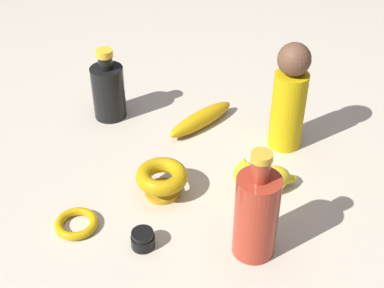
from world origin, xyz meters
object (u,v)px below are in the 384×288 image
object	(u,v)px
bottle_tall	(256,214)
bangle	(77,224)
banana	(201,119)
person_figure_adult	(289,98)
bowl	(162,178)
cat_figurine	(261,178)
bottle_short	(108,90)
nail_polish_jar	(143,239)

from	to	relation	value
bottle_tall	bangle	distance (m)	0.33
bangle	banana	bearing A→B (deg)	-33.49
bottle_tall	person_figure_adult	world-z (taller)	person_figure_adult
bowl	cat_figurine	xyz separation A→B (m)	(0.01, -0.19, -0.00)
bottle_tall	bottle_short	world-z (taller)	bottle_tall
nail_polish_jar	bottle_tall	distance (m)	0.20
cat_figurine	bottle_short	bearing A→B (deg)	52.64
bangle	bottle_short	bearing A→B (deg)	-0.55
bowl	nail_polish_jar	distance (m)	0.14
banana	person_figure_adult	bearing A→B (deg)	115.65
bottle_tall	cat_figurine	bearing A→B (deg)	-7.63
bottle_tall	bangle	bearing A→B (deg)	82.55
bangle	bottle_tall	bearing A→B (deg)	-97.45
bottle_short	bangle	bearing A→B (deg)	179.45
person_figure_adult	bottle_short	bearing A→B (deg)	76.48
bowl	bangle	size ratio (longest dim) A/B	1.27
bowl	bottle_short	xyz separation A→B (m)	(0.27, 0.14, 0.03)
banana	bowl	xyz separation A→B (m)	(-0.23, 0.07, 0.02)
cat_figurine	bottle_short	world-z (taller)	bottle_short
bangle	cat_figurine	bearing A→B (deg)	-72.18
person_figure_adult	bottle_short	world-z (taller)	person_figure_adult
banana	bangle	world-z (taller)	banana
bottle_tall	person_figure_adult	bearing A→B (deg)	-14.83
nail_polish_jar	person_figure_adult	world-z (taller)	person_figure_adult
banana	bowl	size ratio (longest dim) A/B	1.87
nail_polish_jar	bottle_tall	size ratio (longest dim) A/B	0.20
cat_figurine	bangle	bearing A→B (deg)	107.82
bowl	person_figure_adult	size ratio (longest dim) A/B	0.42
cat_figurine	person_figure_adult	xyz separation A→B (m)	(0.16, -0.06, 0.08)
bowl	banana	bearing A→B (deg)	-16.60
bowl	bottle_short	distance (m)	0.31
cat_figurine	person_figure_adult	world-z (taller)	person_figure_adult
banana	cat_figurine	xyz separation A→B (m)	(-0.22, -0.12, 0.02)
bowl	bottle_tall	distance (m)	0.22
banana	bowl	bearing A→B (deg)	26.99
banana	bottle_tall	xyz separation A→B (m)	(-0.37, -0.10, 0.07)
banana	person_figure_adult	xyz separation A→B (m)	(-0.06, -0.18, 0.10)
banana	cat_figurine	size ratio (longest dim) A/B	1.43
bowl	bottle_short	world-z (taller)	bottle_short
cat_figurine	nail_polish_jar	world-z (taller)	cat_figurine
bottle_short	cat_figurine	bearing A→B (deg)	-127.36
person_figure_adult	bottle_short	xyz separation A→B (m)	(0.10, 0.40, -0.05)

